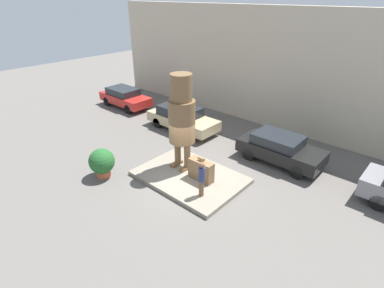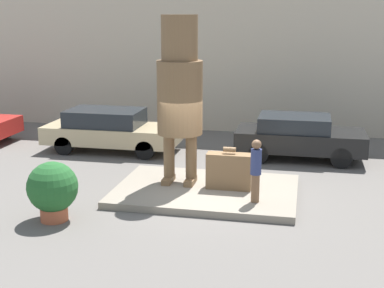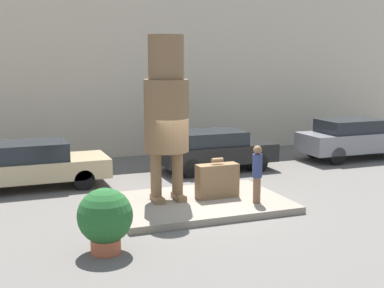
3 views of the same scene
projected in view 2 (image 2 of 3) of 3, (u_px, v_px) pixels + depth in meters
name	position (u px, v px, depth m)	size (l,w,h in m)	color
ground_plane	(206.00, 194.00, 14.46)	(60.00, 60.00, 0.00)	#605B56
pedestal	(206.00, 191.00, 14.44)	(4.84, 3.41, 0.19)	gray
building_backdrop	(245.00, 43.00, 21.42)	(28.00, 0.60, 7.18)	beige
statue_figure	(180.00, 87.00, 14.27)	(1.23, 1.23, 4.55)	brown
giant_suitcase	(229.00, 171.00, 14.24)	(1.20, 0.43, 1.15)	brown
tourist	(256.00, 168.00, 13.13)	(0.27, 0.27, 1.60)	brown
parked_car_tan	(110.00, 129.00, 18.79)	(4.70, 1.86, 1.49)	tan
parked_car_black	(299.00, 136.00, 17.75)	(4.21, 1.85, 1.47)	black
planter_pot	(53.00, 189.00, 12.48)	(1.19, 1.19, 1.43)	#AD5638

